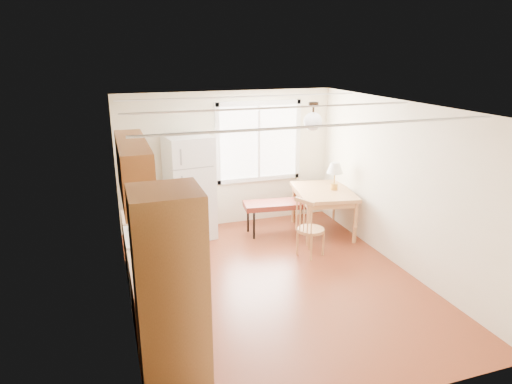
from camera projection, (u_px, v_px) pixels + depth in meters
name	position (u px, v px, depth m)	size (l,w,h in m)	color
room_shell	(276.00, 200.00, 6.17)	(4.60, 5.60, 2.62)	#5C2313
kitchen_run	(155.00, 265.00, 5.20)	(0.65, 3.40, 2.20)	brown
window_unit	(259.00, 142.00, 8.50)	(1.64, 0.05, 1.51)	white
pendant_light	(313.00, 120.00, 6.45)	(0.26, 0.26, 0.40)	black
refrigerator	(189.00, 187.00, 7.94)	(0.83, 0.83, 1.81)	white
bench	(278.00, 205.00, 8.22)	(1.29, 0.61, 0.57)	#5F2016
dining_table	(323.00, 195.00, 8.16)	(1.17, 1.43, 0.80)	#A87140
chair	(307.00, 224.00, 7.19)	(0.48, 0.48, 0.98)	#A87140
table_lamp	(335.00, 170.00, 8.05)	(0.29, 0.29, 0.50)	#B68C3A
coffee_maker	(160.00, 274.00, 4.61)	(0.24, 0.28, 0.35)	black
kettle	(156.00, 264.00, 4.89)	(0.12, 0.12, 0.23)	red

